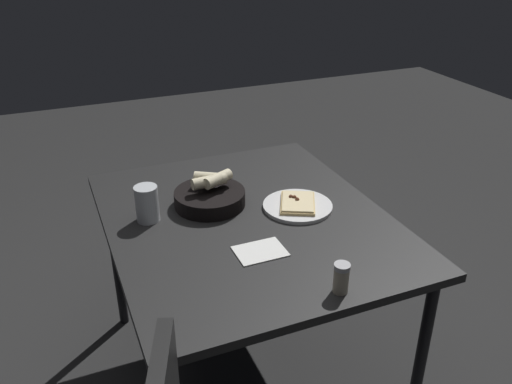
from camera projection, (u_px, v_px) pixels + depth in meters
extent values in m
plane|color=#282828|center=(248.00, 371.00, 2.26)|extent=(8.00, 8.00, 0.00)
cube|color=black|center=(247.00, 221.00, 1.93)|extent=(0.97, 1.15, 0.03)
cylinder|color=black|center=(288.00, 221.00, 2.67)|extent=(0.04, 0.04, 0.72)
cylinder|color=black|center=(116.00, 258.00, 2.37)|extent=(0.04, 0.04, 0.72)
cylinder|color=black|center=(420.00, 362.00, 1.82)|extent=(0.04, 0.04, 0.72)
cylinder|color=white|center=(298.00, 206.00, 1.98)|extent=(0.26, 0.26, 0.01)
cube|color=tan|center=(298.00, 203.00, 1.97)|extent=(0.19, 0.21, 0.01)
cube|color=beige|center=(298.00, 201.00, 1.97)|extent=(0.17, 0.19, 0.01)
sphere|color=brown|center=(298.00, 200.00, 1.97)|extent=(0.02, 0.02, 0.02)
sphere|color=brown|center=(294.00, 197.00, 1.99)|extent=(0.02, 0.02, 0.02)
sphere|color=brown|center=(291.00, 197.00, 1.99)|extent=(0.02, 0.02, 0.02)
cylinder|color=black|center=(210.00, 198.00, 1.99)|extent=(0.26, 0.26, 0.06)
cylinder|color=beige|center=(218.00, 179.00, 1.97)|extent=(0.12, 0.09, 0.04)
cylinder|color=beige|center=(209.00, 181.00, 1.96)|extent=(0.13, 0.05, 0.04)
cylinder|color=beige|center=(208.00, 178.00, 1.99)|extent=(0.11, 0.09, 0.04)
cylinder|color=#A71714|center=(193.00, 201.00, 1.99)|extent=(0.06, 0.06, 0.03)
cylinder|color=silver|center=(147.00, 204.00, 1.87)|extent=(0.08, 0.08, 0.13)
cylinder|color=#CB9015|center=(148.00, 211.00, 1.88)|extent=(0.07, 0.07, 0.06)
cylinder|color=#BFB299|center=(341.00, 280.00, 1.52)|extent=(0.05, 0.05, 0.08)
cylinder|color=maroon|center=(341.00, 285.00, 1.53)|extent=(0.04, 0.04, 0.04)
cylinder|color=#B7B7BC|center=(342.00, 267.00, 1.50)|extent=(0.05, 0.05, 0.01)
cube|color=white|center=(260.00, 251.00, 1.72)|extent=(0.16, 0.12, 0.00)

